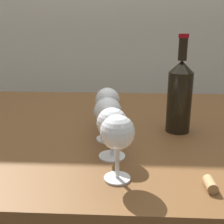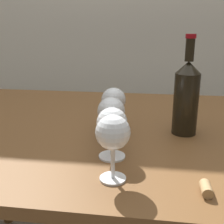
# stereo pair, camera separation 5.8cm
# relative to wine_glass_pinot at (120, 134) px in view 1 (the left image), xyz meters

# --- Properties ---
(dining_table) EXTENTS (1.53, 0.94, 0.76)m
(dining_table) POSITION_rel_wine_glass_pinot_xyz_m (-0.00, 0.35, -0.19)
(dining_table) COLOR brown
(dining_table) RESTS_ON ground_plane
(wine_glass_pinot) EXTENTS (0.07, 0.07, 0.15)m
(wine_glass_pinot) POSITION_rel_wine_glass_pinot_xyz_m (0.00, 0.00, 0.00)
(wine_glass_pinot) COLOR white
(wine_glass_pinot) RESTS_ON dining_table
(wine_glass_amber) EXTENTS (0.08, 0.08, 0.13)m
(wine_glass_amber) POSITION_rel_wine_glass_pinot_xyz_m (-0.02, 0.11, -0.02)
(wine_glass_amber) COLOR white
(wine_glass_amber) RESTS_ON dining_table
(wine_glass_port) EXTENTS (0.08, 0.08, 0.13)m
(wine_glass_port) POSITION_rel_wine_glass_pinot_xyz_m (-0.04, 0.22, -0.02)
(wine_glass_port) COLOR white
(wine_glass_port) RESTS_ON dining_table
(wine_glass_merlot) EXTENTS (0.08, 0.08, 0.13)m
(wine_glass_merlot) POSITION_rel_wine_glass_pinot_xyz_m (-0.05, 0.33, -0.02)
(wine_glass_merlot) COLOR white
(wine_glass_merlot) RESTS_ON dining_table
(wine_bottle) EXTENTS (0.07, 0.07, 0.30)m
(wine_bottle) POSITION_rel_wine_glass_pinot_xyz_m (0.17, 0.30, 0.01)
(wine_bottle) COLOR black
(wine_bottle) RESTS_ON dining_table
(cork) EXTENTS (0.02, 0.04, 0.02)m
(cork) POSITION_rel_wine_glass_pinot_xyz_m (0.19, -0.03, -0.09)
(cork) COLOR tan
(cork) RESTS_ON dining_table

